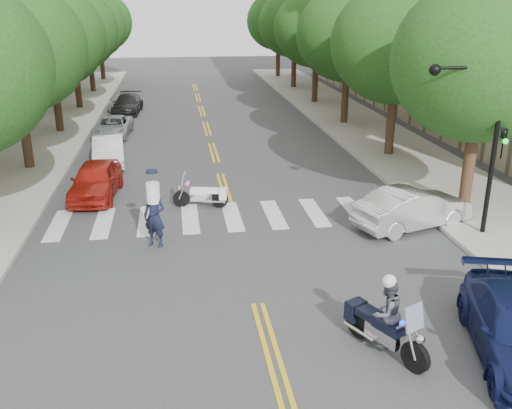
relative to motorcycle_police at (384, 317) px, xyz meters
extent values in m
plane|color=#38383A|center=(-2.49, 2.48, -0.86)|extent=(140.00, 140.00, 0.00)
cube|color=#9E9991|center=(-11.99, 24.48, -0.79)|extent=(5.00, 60.00, 0.15)
cube|color=#9E9991|center=(7.01, 24.48, -0.79)|extent=(5.00, 60.00, 0.15)
cylinder|color=#382316|center=(-11.29, 16.48, 0.80)|extent=(0.44, 0.44, 3.32)
ellipsoid|color=#1A4313|center=(-11.29, 16.48, 4.70)|extent=(6.40, 6.40, 5.76)
cylinder|color=#382316|center=(-11.29, 24.48, 0.80)|extent=(0.44, 0.44, 3.32)
ellipsoid|color=#1A4313|center=(-11.29, 24.48, 4.70)|extent=(6.40, 6.40, 5.76)
cylinder|color=#382316|center=(-11.29, 32.48, 0.80)|extent=(0.44, 0.44, 3.32)
ellipsoid|color=#1A4313|center=(-11.29, 32.48, 4.70)|extent=(6.40, 6.40, 5.76)
cylinder|color=#382316|center=(-11.29, 40.48, 0.80)|extent=(0.44, 0.44, 3.32)
ellipsoid|color=#1A4313|center=(-11.29, 40.48, 4.70)|extent=(6.40, 6.40, 5.76)
cylinder|color=#382316|center=(-11.29, 48.48, 0.80)|extent=(0.44, 0.44, 3.32)
ellipsoid|color=#1A4313|center=(-11.29, 48.48, 4.70)|extent=(6.40, 6.40, 5.76)
cylinder|color=#382316|center=(6.31, 8.48, 0.80)|extent=(0.44, 0.44, 3.32)
ellipsoid|color=#1A4313|center=(6.31, 8.48, 4.70)|extent=(6.40, 6.40, 5.76)
cylinder|color=#382316|center=(6.31, 16.48, 0.80)|extent=(0.44, 0.44, 3.32)
ellipsoid|color=#1A4313|center=(6.31, 16.48, 4.70)|extent=(6.40, 6.40, 5.76)
cylinder|color=#382316|center=(6.31, 24.48, 0.80)|extent=(0.44, 0.44, 3.32)
ellipsoid|color=#1A4313|center=(6.31, 24.48, 4.70)|extent=(6.40, 6.40, 5.76)
cylinder|color=#382316|center=(6.31, 32.48, 0.80)|extent=(0.44, 0.44, 3.32)
ellipsoid|color=#1A4313|center=(6.31, 32.48, 4.70)|extent=(6.40, 6.40, 5.76)
cylinder|color=#382316|center=(6.31, 40.48, 0.80)|extent=(0.44, 0.44, 3.32)
ellipsoid|color=#1A4313|center=(6.31, 40.48, 4.70)|extent=(6.40, 6.40, 5.76)
cylinder|color=#382316|center=(6.31, 48.48, 0.80)|extent=(0.44, 0.44, 3.32)
ellipsoid|color=#1A4313|center=(6.31, 48.48, 4.70)|extent=(6.40, 6.40, 5.76)
cylinder|color=black|center=(5.71, 5.98, 2.14)|extent=(0.16, 0.16, 6.00)
cylinder|color=black|center=(4.51, 5.98, 4.74)|extent=(2.40, 0.10, 0.10)
sphere|color=black|center=(3.41, 5.98, 4.69)|extent=(0.36, 0.36, 0.36)
imported|color=black|center=(5.96, 5.98, 2.34)|extent=(0.16, 0.20, 1.00)
sphere|color=#0CCC26|center=(5.96, 5.83, 2.44)|extent=(0.18, 0.18, 0.18)
cylinder|color=black|center=(0.42, -0.84, -0.51)|extent=(0.45, 0.70, 0.71)
cylinder|color=black|center=(-0.33, 0.65, -0.51)|extent=(0.49, 0.72, 0.71)
cube|color=silver|center=(0.03, -0.05, -0.39)|extent=(0.72, 0.99, 0.33)
cube|color=black|center=(0.07, -0.14, -0.13)|extent=(0.66, 0.82, 0.23)
cube|color=black|center=(-0.19, 0.37, -0.11)|extent=(0.63, 0.70, 0.17)
cube|color=black|center=(-0.40, 0.79, -0.24)|extent=(0.55, 0.49, 0.47)
cube|color=#8C99A5|center=(0.36, -0.72, 0.39)|extent=(0.54, 0.38, 0.57)
cube|color=red|center=(0.40, -0.51, 0.20)|extent=(0.14, 0.14, 0.08)
cube|color=#0C26E5|center=(0.17, -0.62, 0.20)|extent=(0.14, 0.14, 0.08)
imported|color=#474C56|center=(0.03, -0.05, 0.15)|extent=(0.99, 0.92, 1.64)
sphere|color=silver|center=(0.03, -0.05, 0.92)|extent=(0.31, 0.31, 0.31)
cylinder|color=black|center=(-4.32, 10.34, -0.55)|extent=(0.64, 0.25, 0.63)
cylinder|color=black|center=(-2.86, 10.06, -0.55)|extent=(0.65, 0.28, 0.63)
cube|color=silver|center=(-3.55, 10.19, -0.44)|extent=(0.88, 0.45, 0.30)
cube|color=white|center=(-3.64, 10.21, -0.21)|extent=(0.70, 0.45, 0.20)
cube|color=white|center=(-3.14, 10.11, -0.19)|extent=(0.57, 0.46, 0.15)
cube|color=white|center=(-2.73, 10.03, -0.30)|extent=(0.35, 0.45, 0.42)
cube|color=#8C99A5|center=(-4.20, 10.32, 0.25)|extent=(0.23, 0.48, 0.51)
cube|color=red|center=(-4.07, 10.18, 0.09)|extent=(0.11, 0.11, 0.07)
cube|color=#0C26E5|center=(-4.03, 10.40, 0.09)|extent=(0.11, 0.11, 0.07)
imported|color=black|center=(-5.21, 6.69, 0.17)|extent=(0.90, 0.80, 2.06)
imported|color=silver|center=(3.64, 7.06, -0.15)|extent=(4.59, 2.82, 1.43)
imported|color=#A61A11|center=(-7.69, 11.98, -0.14)|extent=(2.02, 4.36, 1.45)
imported|color=silver|center=(-7.69, 16.98, -0.19)|extent=(1.82, 4.22, 1.35)
imported|color=gray|center=(-8.02, 23.02, -0.28)|extent=(2.20, 4.30, 1.16)
imported|color=black|center=(-7.69, 30.37, -0.21)|extent=(2.14, 4.59, 1.30)
imported|color=gray|center=(-8.31, 31.98, -0.24)|extent=(1.56, 3.67, 1.24)
camera|label=1|loc=(-4.40, -10.59, 6.67)|focal=40.00mm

